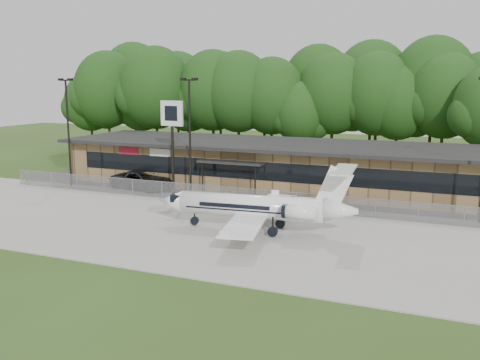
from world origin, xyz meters
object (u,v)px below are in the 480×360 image
at_px(terminal, 274,164).
at_px(pole_sign, 172,123).
at_px(business_jet, 259,208).
at_px(suv, 142,180).

relative_size(terminal, pole_sign, 4.94).
height_order(terminal, business_jet, business_jet).
distance_m(business_jet, pole_sign, 14.74).
height_order(terminal, pole_sign, pole_sign).
bearing_deg(terminal, business_jet, -74.28).
height_order(terminal, suv, terminal).
relative_size(terminal, business_jet, 2.95).
distance_m(terminal, pole_sign, 10.77).
bearing_deg(terminal, suv, -150.22).
xyz_separation_m(terminal, suv, (-10.77, -6.16, -1.31)).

